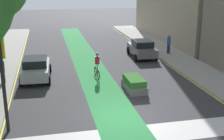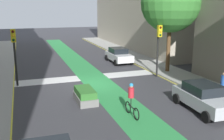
% 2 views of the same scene
% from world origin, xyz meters
% --- Properties ---
extents(ground_plane, '(120.00, 120.00, 0.00)m').
position_xyz_m(ground_plane, '(0.00, 0.00, 0.00)').
color(ground_plane, '#38383D').
extents(bike_lane_paint, '(2.40, 60.00, 0.01)m').
position_xyz_m(bike_lane_paint, '(-0.39, 0.00, 0.00)').
color(bike_lane_paint, '#2D8C47').
rests_on(bike_lane_paint, ground_plane).
extents(crosswalk_band, '(12.00, 1.80, 0.01)m').
position_xyz_m(crosswalk_band, '(0.00, -2.00, 0.00)').
color(crosswalk_band, silver).
rests_on(crosswalk_band, ground_plane).
extents(sidewalk_left, '(3.00, 60.00, 0.15)m').
position_xyz_m(sidewalk_left, '(-7.50, 0.00, 0.07)').
color(sidewalk_left, '#9E9E99').
rests_on(sidewalk_left, ground_plane).
extents(curb_stripe_left, '(0.16, 60.00, 0.01)m').
position_xyz_m(curb_stripe_left, '(-6.00, 0.00, 0.01)').
color(curb_stripe_left, yellow).
rests_on(curb_stripe_left, ground_plane).
extents(curb_stripe_right, '(0.16, 60.00, 0.01)m').
position_xyz_m(curb_stripe_right, '(6.00, 0.00, 0.01)').
color(curb_stripe_right, yellow).
rests_on(curb_stripe_right, ground_plane).
extents(traffic_signal_near_right, '(0.35, 0.52, 4.31)m').
position_xyz_m(traffic_signal_near_right, '(5.68, -1.33, 3.02)').
color(traffic_signal_near_right, black).
rests_on(traffic_signal_near_right, ground_plane).
extents(traffic_signal_near_left, '(0.35, 0.52, 4.41)m').
position_xyz_m(traffic_signal_near_left, '(-5.68, -0.20, 3.09)').
color(traffic_signal_near_left, black).
rests_on(traffic_signal_near_left, ground_plane).
extents(car_white_left_near, '(2.04, 4.21, 1.57)m').
position_xyz_m(car_white_left_near, '(-4.71, -7.02, 0.80)').
color(car_white_left_near, silver).
rests_on(car_white_left_near, ground_plane).
extents(car_silver_left_far, '(2.17, 4.27, 1.57)m').
position_xyz_m(car_silver_left_far, '(-4.52, 7.36, 0.80)').
color(car_silver_left_far, '#B2B7BF').
rests_on(car_silver_left_far, ground_plane).
extents(cyclist_in_lane, '(0.32, 1.73, 1.86)m').
position_xyz_m(cyclist_in_lane, '(-0.26, 6.71, 0.97)').
color(cyclist_in_lane, black).
rests_on(cyclist_in_lane, ground_plane).
extents(pedestrian_sidewalk_left_a, '(0.34, 0.34, 1.76)m').
position_xyz_m(pedestrian_sidewalk_left_a, '(-6.66, 6.46, 1.05)').
color(pedestrian_sidewalk_left_a, '#262638').
rests_on(pedestrian_sidewalk_left_a, sidewalk_left).
extents(street_tree_near, '(5.19, 5.19, 8.70)m').
position_xyz_m(street_tree_near, '(-7.31, -1.30, 6.24)').
color(street_tree_near, brown).
rests_on(street_tree_near, sidewalk_left).
extents(median_planter, '(1.13, 2.31, 0.85)m').
position_xyz_m(median_planter, '(1.61, 3.70, 0.40)').
color(median_planter, slate).
rests_on(median_planter, ground_plane).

